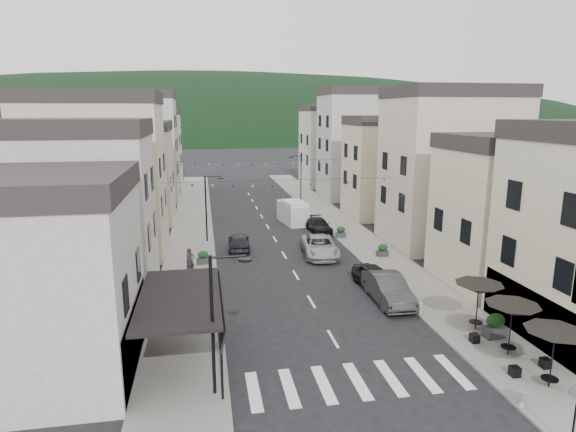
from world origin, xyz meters
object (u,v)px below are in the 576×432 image
parked_car_e (239,242)px  delivery_van (293,212)px  pedestrian_b (164,290)px  parked_car_b (388,289)px  parked_car_a (375,278)px  pedestrian_a (190,261)px  parked_car_d (319,225)px  parked_car_c (320,246)px

parked_car_e → delivery_van: size_ratio=0.83×
parked_car_e → pedestrian_b: size_ratio=2.86×
parked_car_b → parked_car_a: bearing=90.7°
parked_car_a → pedestrian_a: 12.83m
parked_car_a → parked_car_d: 15.40m
parked_car_a → delivery_van: size_ratio=0.83×
parked_car_b → pedestrian_b: size_ratio=3.39×
parked_car_a → parked_car_e: bearing=121.5°
parked_car_b → parked_car_d: size_ratio=1.16×
parked_car_c → parked_car_a: bearing=-71.9°
parked_car_c → delivery_van: bearing=95.0°
parked_car_c → pedestrian_a: pedestrian_a is taller
parked_car_e → parked_car_d: bearing=-145.5°
parked_car_d → pedestrian_b: bearing=-132.5°
pedestrian_a → pedestrian_b: 5.12m
parked_car_e → pedestrian_b: (-5.31, -10.79, 0.14)m
parked_car_e → delivery_van: bearing=-121.5°
delivery_van → pedestrian_a: bearing=-132.1°
parked_car_e → pedestrian_b: bearing=66.9°
parked_car_b → delivery_van: (-1.78, 22.01, 0.33)m
parked_car_c → pedestrian_a: (-10.17, -3.17, 0.28)m
parked_car_b → delivery_van: 22.08m
parked_car_a → parked_car_e: parked_car_e is taller
pedestrian_b → parked_car_b: bearing=31.0°
parked_car_a → pedestrian_b: size_ratio=2.85×
parked_car_a → parked_car_c: bearing=96.9°
parked_car_b → parked_car_c: parked_car_b is taller
parked_car_b → pedestrian_a: size_ratio=2.72×
parked_car_e → pedestrian_a: pedestrian_a is taller
parked_car_d → parked_car_e: (-8.09, -4.94, 0.10)m
parked_car_e → parked_car_a: bearing=130.8°
parked_car_b → pedestrian_b: 13.55m
pedestrian_b → parked_car_c: bearing=74.6°
parked_car_d → parked_car_e: 9.48m
pedestrian_a → pedestrian_b: pedestrian_a is taller
parked_car_a → parked_car_c: 7.96m
delivery_van → parked_car_d: bearing=-75.1°
parked_car_d → pedestrian_b: pedestrian_b is taller
parked_car_b → parked_car_e: bearing=123.0°
parked_car_d → pedestrian_b: (-13.40, -15.73, 0.24)m
parked_car_d → parked_car_e: parked_car_e is taller
parked_car_a → delivery_van: (-1.78, 19.63, 0.44)m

